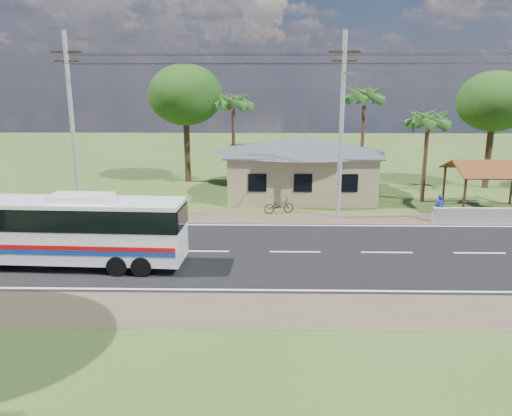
{
  "coord_description": "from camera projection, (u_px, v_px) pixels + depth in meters",
  "views": [
    {
      "loc": [
        -1.46,
        -23.26,
        8.08
      ],
      "look_at": [
        -1.94,
        1.0,
        1.98
      ],
      "focal_mm": 35.0,
      "sensor_mm": 36.0,
      "label": 1
    }
  ],
  "objects": [
    {
      "name": "waiting_shed",
      "position": [
        492.0,
        169.0,
        31.82
      ],
      "size": [
        5.2,
        4.48,
        3.35
      ],
      "color": "#3B2215",
      "rests_on": "ground"
    },
    {
      "name": "ground",
      "position": [
        295.0,
        252.0,
        24.49
      ],
      "size": [
        120.0,
        120.0,
        0.0
      ],
      "primitive_type": "plane",
      "color": "#364E1B",
      "rests_on": "ground"
    },
    {
      "name": "tree_behind_shed",
      "position": [
        494.0,
        102.0,
        38.07
      ],
      "size": [
        5.6,
        5.6,
        9.02
      ],
      "color": "#47301E",
      "rests_on": "ground"
    },
    {
      "name": "palm_far",
      "position": [
        233.0,
        102.0,
        38.46
      ],
      "size": [
        2.8,
        2.8,
        7.7
      ],
      "color": "#47301E",
      "rests_on": "ground"
    },
    {
      "name": "motorcycle",
      "position": [
        279.0,
        206.0,
        31.69
      ],
      "size": [
        2.02,
        1.14,
        1.0
      ],
      "primitive_type": "imported",
      "rotation": [
        0.0,
        0.0,
        1.83
      ],
      "color": "black",
      "rests_on": "ground"
    },
    {
      "name": "concrete_barrier",
      "position": [
        492.0,
        215.0,
        29.58
      ],
      "size": [
        7.0,
        0.3,
        0.9
      ],
      "primitive_type": "cube",
      "color": "#9E9E99",
      "rests_on": "ground"
    },
    {
      "name": "utility_poles",
      "position": [
        336.0,
        123.0,
        29.32
      ],
      "size": [
        32.8,
        2.22,
        11.0
      ],
      "color": "#9E9E99",
      "rests_on": "ground"
    },
    {
      "name": "palm_mid",
      "position": [
        365.0,
        95.0,
        37.66
      ],
      "size": [
        2.8,
        2.8,
        8.2
      ],
      "color": "#47301E",
      "rests_on": "ground"
    },
    {
      "name": "palm_near",
      "position": [
        428.0,
        119.0,
        33.58
      ],
      "size": [
        2.8,
        2.8,
        6.7
      ],
      "color": "#47301E",
      "rests_on": "ground"
    },
    {
      "name": "road",
      "position": [
        295.0,
        252.0,
        24.49
      ],
      "size": [
        120.0,
        16.0,
        0.03
      ],
      "color": "black",
      "rests_on": "ground"
    },
    {
      "name": "coach_bus",
      "position": [
        64.0,
        226.0,
        22.19
      ],
      "size": [
        10.85,
        2.77,
        3.34
      ],
      "rotation": [
        0.0,
        0.0,
        -0.05
      ],
      "color": "white",
      "rests_on": "ground"
    },
    {
      "name": "house",
      "position": [
        299.0,
        160.0,
        36.43
      ],
      "size": [
        12.4,
        10.0,
        5.0
      ],
      "color": "tan",
      "rests_on": "ground"
    },
    {
      "name": "tree_behind_house",
      "position": [
        185.0,
        95.0,
        40.36
      ],
      "size": [
        6.0,
        6.0,
        9.61
      ],
      "color": "#47301E",
      "rests_on": "ground"
    },
    {
      "name": "person",
      "position": [
        439.0,
        208.0,
        29.71
      ],
      "size": [
        0.67,
        0.51,
        1.67
      ],
      "primitive_type": "imported",
      "rotation": [
        0.0,
        0.0,
        3.34
      ],
      "color": "#1B2297",
      "rests_on": "ground"
    }
  ]
}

